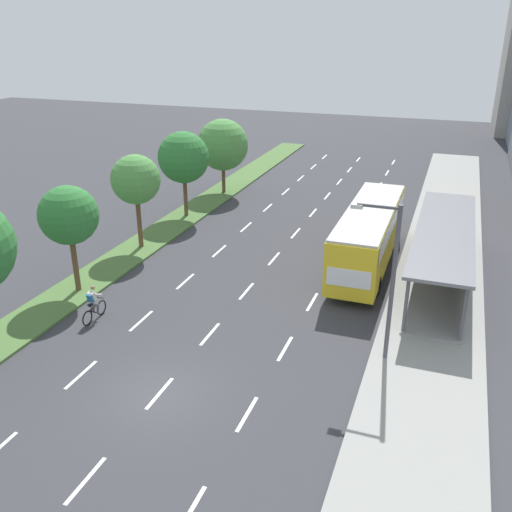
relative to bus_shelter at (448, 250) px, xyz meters
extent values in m
plane|color=#38383D|center=(-9.53, -13.76, -1.86)|extent=(140.00, 140.00, 0.00)
cube|color=#4C7038|center=(-17.83, 6.24, -1.80)|extent=(2.60, 52.00, 0.12)
cube|color=gray|center=(-0.28, 6.24, -1.79)|extent=(4.50, 52.00, 0.15)
cube|color=white|center=(-13.03, -13.69, -1.86)|extent=(0.14, 2.01, 0.01)
cube|color=white|center=(-13.03, -9.13, -1.86)|extent=(0.14, 2.01, 0.01)
cube|color=white|center=(-13.03, -4.58, -1.86)|extent=(0.14, 2.01, 0.01)
cube|color=white|center=(-13.03, -0.02, -1.86)|extent=(0.14, 2.01, 0.01)
cube|color=white|center=(-13.03, 4.54, -1.86)|extent=(0.14, 2.01, 0.01)
cube|color=white|center=(-13.03, 9.10, -1.86)|extent=(0.14, 2.01, 0.01)
cube|color=white|center=(-13.03, 13.66, -1.86)|extent=(0.14, 2.01, 0.01)
cube|color=white|center=(-13.03, 18.22, -1.86)|extent=(0.14, 2.01, 0.01)
cube|color=white|center=(-13.03, 22.78, -1.86)|extent=(0.14, 2.01, 0.01)
cube|color=white|center=(-13.03, 27.34, -1.86)|extent=(0.14, 2.01, 0.01)
cube|color=white|center=(-9.53, -18.25, -1.86)|extent=(0.14, 2.01, 0.01)
cube|color=white|center=(-9.53, -13.69, -1.86)|extent=(0.14, 2.01, 0.01)
cube|color=white|center=(-9.53, -9.13, -1.86)|extent=(0.14, 2.01, 0.01)
cube|color=white|center=(-9.53, -4.58, -1.86)|extent=(0.14, 2.01, 0.01)
cube|color=white|center=(-9.53, -0.02, -1.86)|extent=(0.14, 2.01, 0.01)
cube|color=white|center=(-9.53, 4.54, -1.86)|extent=(0.14, 2.01, 0.01)
cube|color=white|center=(-9.53, 9.10, -1.86)|extent=(0.14, 2.01, 0.01)
cube|color=white|center=(-9.53, 13.66, -1.86)|extent=(0.14, 2.01, 0.01)
cube|color=white|center=(-9.53, 18.22, -1.86)|extent=(0.14, 2.01, 0.01)
cube|color=white|center=(-9.53, 22.78, -1.86)|extent=(0.14, 2.01, 0.01)
cube|color=white|center=(-9.53, 27.34, -1.86)|extent=(0.14, 2.01, 0.01)
cube|color=white|center=(-6.03, -18.25, -1.86)|extent=(0.14, 2.01, 0.01)
cube|color=white|center=(-6.03, -13.69, -1.86)|extent=(0.14, 2.01, 0.01)
cube|color=white|center=(-6.03, -9.13, -1.86)|extent=(0.14, 2.01, 0.01)
cube|color=white|center=(-6.03, -4.58, -1.86)|extent=(0.14, 2.01, 0.01)
cube|color=white|center=(-6.03, -0.02, -1.86)|extent=(0.14, 2.01, 0.01)
cube|color=white|center=(-6.03, 4.54, -1.86)|extent=(0.14, 2.01, 0.01)
cube|color=white|center=(-6.03, 9.10, -1.86)|extent=(0.14, 2.01, 0.01)
cube|color=white|center=(-6.03, 13.66, -1.86)|extent=(0.14, 2.01, 0.01)
cube|color=white|center=(-6.03, 18.22, -1.86)|extent=(0.14, 2.01, 0.01)
cube|color=white|center=(-6.03, 22.78, -1.86)|extent=(0.14, 2.01, 0.01)
cube|color=white|center=(-6.03, 27.34, -1.86)|extent=(0.14, 2.01, 0.01)
cube|color=gray|center=(-0.28, 0.00, -1.66)|extent=(2.60, 13.13, 0.10)
cylinder|color=#56565B|center=(-1.46, -6.32, -0.31)|extent=(0.16, 0.16, 2.60)
cylinder|color=#56565B|center=(-1.46, 6.32, -0.31)|extent=(0.16, 0.16, 2.60)
cylinder|color=#56565B|center=(0.90, -6.32, -0.31)|extent=(0.16, 0.16, 2.60)
cylinder|color=#56565B|center=(0.90, 6.32, -0.31)|extent=(0.16, 0.16, 2.60)
cube|color=gray|center=(0.96, 0.00, -0.31)|extent=(0.10, 12.48, 2.34)
cube|color=slate|center=(-0.28, 0.00, 1.07)|extent=(2.90, 13.53, 0.16)
cube|color=yellow|center=(-4.28, 0.86, -0.01)|extent=(2.50, 11.20, 2.80)
cube|color=#2D3D4C|center=(-4.28, 0.86, 0.84)|extent=(2.54, 10.30, 0.90)
cube|color=#B7B7B7|center=(-4.28, 0.86, 1.45)|extent=(2.45, 10.98, 0.12)
cube|color=#2D3D4C|center=(-4.28, 6.48, 0.34)|extent=(2.25, 0.06, 1.54)
cube|color=white|center=(-4.28, -4.76, -0.21)|extent=(2.12, 0.04, 0.90)
cylinder|color=black|center=(-5.38, 4.33, -1.36)|extent=(0.30, 1.00, 1.00)
cylinder|color=black|center=(-3.18, 4.33, -1.36)|extent=(0.30, 1.00, 1.00)
cylinder|color=black|center=(-5.38, -2.61, -1.36)|extent=(0.30, 1.00, 1.00)
cylinder|color=black|center=(-3.18, -2.61, -1.36)|extent=(0.30, 1.00, 1.00)
torus|color=black|center=(-15.10, -9.21, -1.50)|extent=(0.06, 0.72, 0.72)
torus|color=black|center=(-15.10, -10.31, -1.50)|extent=(0.06, 0.72, 0.72)
cylinder|color=black|center=(-15.10, -9.76, -1.22)|extent=(0.05, 0.94, 0.05)
cylinder|color=black|center=(-15.10, -9.86, -1.40)|extent=(0.05, 0.57, 0.42)
cylinder|color=black|center=(-15.10, -9.96, -1.20)|extent=(0.04, 0.04, 0.40)
cube|color=black|center=(-15.10, -9.96, -1.00)|extent=(0.12, 0.24, 0.06)
cylinder|color=black|center=(-15.10, -9.26, -0.95)|extent=(0.46, 0.04, 0.04)
cube|color=silver|center=(-15.10, -9.78, -0.67)|extent=(0.30, 0.36, 0.59)
cube|color=#23669E|center=(-15.10, -9.94, -0.65)|extent=(0.26, 0.26, 0.42)
sphere|color=#9E7051|center=(-15.10, -9.66, -0.25)|extent=(0.20, 0.20, 0.20)
cylinder|color=#4C4C56|center=(-15.22, -9.81, -1.07)|extent=(0.12, 0.42, 0.25)
cylinder|color=#4C4C56|center=(-15.22, -9.64, -1.33)|extent=(0.10, 0.17, 0.41)
cylinder|color=#4C4C56|center=(-14.98, -9.81, -1.07)|extent=(0.12, 0.42, 0.25)
cylinder|color=#4C4C56|center=(-14.98, -9.64, -1.33)|extent=(0.10, 0.17, 0.41)
cylinder|color=silver|center=(-15.27, -9.56, -0.62)|extent=(0.09, 0.47, 0.28)
cylinder|color=silver|center=(-14.93, -9.56, -0.62)|extent=(0.09, 0.47, 0.28)
cylinder|color=brown|center=(-17.65, -7.55, -0.28)|extent=(0.28, 0.28, 2.92)
sphere|color=#2D7533|center=(-17.65, -7.55, 2.28)|extent=(2.92, 2.92, 2.92)
cylinder|color=brown|center=(-17.72, -1.21, -0.19)|extent=(0.28, 0.28, 3.12)
sphere|color=#4C8E42|center=(-17.72, -1.21, 2.47)|extent=(2.92, 2.92, 2.92)
cylinder|color=brown|center=(-17.80, 5.12, -0.32)|extent=(0.28, 0.28, 2.84)
sphere|color=#2D7533|center=(-17.80, 5.12, 2.42)|extent=(3.53, 3.53, 3.53)
cylinder|color=brown|center=(-17.59, 11.45, -0.58)|extent=(0.28, 0.28, 2.33)
sphere|color=#4C8E42|center=(-17.59, 11.45, 2.09)|extent=(4.01, 4.01, 4.01)
cylinder|color=#4C4C51|center=(-1.93, -8.54, 1.54)|extent=(0.18, 0.18, 6.50)
cylinder|color=#4C4C51|center=(-2.73, -8.54, 4.64)|extent=(1.60, 0.12, 0.12)
cube|color=silver|center=(-3.53, -8.54, 4.57)|extent=(0.44, 0.24, 0.16)
camera|label=1|loc=(-0.29, -28.60, 10.92)|focal=39.02mm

